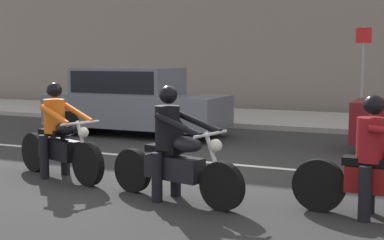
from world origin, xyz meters
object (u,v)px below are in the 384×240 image
Objects in this scene: motorcycle_with_rider_black_leather at (174,155)px; motorcycle_with_rider_crimson at (379,168)px; motorcycle_with_rider_orange_stripe at (59,139)px; parked_sedan_slate_gray at (133,101)px; street_sign_post at (363,65)px.

motorcycle_with_rider_crimson is (2.64, 0.28, -0.02)m from motorcycle_with_rider_black_leather.
parked_sedan_slate_gray is at bearing 106.62° from motorcycle_with_rider_orange_stripe.
motorcycle_with_rider_black_leather is at bearing -173.91° from motorcycle_with_rider_crimson.
street_sign_post is (5.12, 4.43, 0.90)m from parked_sedan_slate_gray.
motorcycle_with_rider_orange_stripe is 1.00× the size of motorcycle_with_rider_crimson.
street_sign_post reaches higher than motorcycle_with_rider_crimson.
parked_sedan_slate_gray is (-3.77, 5.33, 0.24)m from motorcycle_with_rider_black_leather.
motorcycle_with_rider_black_leather is 0.80× the size of street_sign_post.
parked_sedan_slate_gray is 6.83m from street_sign_post.
motorcycle_with_rider_crimson is 0.78× the size of street_sign_post.
street_sign_post is at bearing 82.15° from motorcycle_with_rider_black_leather.
motorcycle_with_rider_orange_stripe is 5.05m from parked_sedan_slate_gray.
parked_sedan_slate_gray is 1.71× the size of street_sign_post.
street_sign_post is (-1.29, 9.48, 1.16)m from motorcycle_with_rider_crimson.
parked_sedan_slate_gray is (-6.41, 5.05, 0.26)m from motorcycle_with_rider_crimson.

